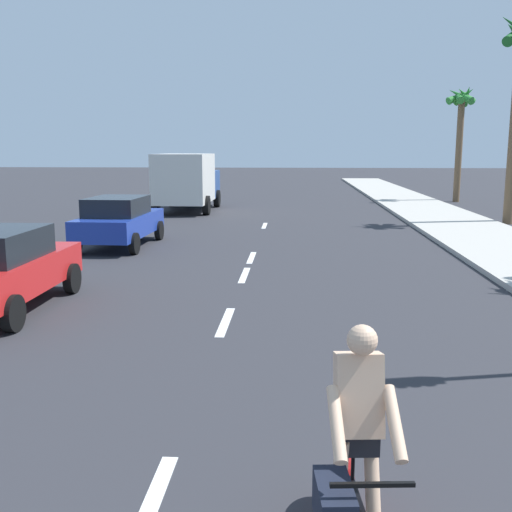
# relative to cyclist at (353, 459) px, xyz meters

# --- Properties ---
(ground_plane) EXTENTS (160.00, 160.00, 0.00)m
(ground_plane) POSITION_rel_cyclist_xyz_m (-1.65, 14.39, -0.83)
(ground_plane) COLOR #2D2D33
(sidewalk_strip) EXTENTS (3.60, 80.00, 0.14)m
(sidewalk_strip) POSITION_rel_cyclist_xyz_m (5.99, 16.39, -0.76)
(sidewalk_strip) COLOR #B2ADA3
(sidewalk_strip) RESTS_ON ground
(lane_stripe_2) EXTENTS (0.16, 1.80, 0.01)m
(lane_stripe_2) POSITION_rel_cyclist_xyz_m (-1.65, 0.53, -0.83)
(lane_stripe_2) COLOR white
(lane_stripe_2) RESTS_ON ground
(lane_stripe_3) EXTENTS (0.16, 1.80, 0.01)m
(lane_stripe_3) POSITION_rel_cyclist_xyz_m (-1.65, 6.17, -0.83)
(lane_stripe_3) COLOR white
(lane_stripe_3) RESTS_ON ground
(lane_stripe_4) EXTENTS (0.16, 1.80, 0.01)m
(lane_stripe_4) POSITION_rel_cyclist_xyz_m (-1.65, 10.16, -0.83)
(lane_stripe_4) COLOR white
(lane_stripe_4) RESTS_ON ground
(lane_stripe_5) EXTENTS (0.16, 1.80, 0.01)m
(lane_stripe_5) POSITION_rel_cyclist_xyz_m (-1.65, 12.53, -0.83)
(lane_stripe_5) COLOR white
(lane_stripe_5) RESTS_ON ground
(lane_stripe_6) EXTENTS (0.16, 1.80, 0.01)m
(lane_stripe_6) POSITION_rel_cyclist_xyz_m (-1.65, 19.67, -0.83)
(lane_stripe_6) COLOR white
(lane_stripe_6) RESTS_ON ground
(cyclist) EXTENTS (0.66, 1.71, 1.82)m
(cyclist) POSITION_rel_cyclist_xyz_m (0.00, 0.00, 0.00)
(cyclist) COLOR black
(cyclist) RESTS_ON ground
(parked_car_blue) EXTENTS (2.04, 4.25, 1.57)m
(parked_car_blue) POSITION_rel_cyclist_xyz_m (-5.94, 14.24, 0.01)
(parked_car_blue) COLOR #1E389E
(parked_car_blue) RESTS_ON ground
(delivery_truck) EXTENTS (2.70, 6.25, 2.80)m
(delivery_truck) POSITION_rel_cyclist_xyz_m (-5.75, 25.21, 0.67)
(delivery_truck) COLOR #23478C
(delivery_truck) RESTS_ON ground
(palm_tree_distant) EXTENTS (1.77, 1.74, 6.63)m
(palm_tree_distant) POSITION_rel_cyclist_xyz_m (8.89, 31.33, 4.21)
(palm_tree_distant) COLOR brown
(palm_tree_distant) RESTS_ON ground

